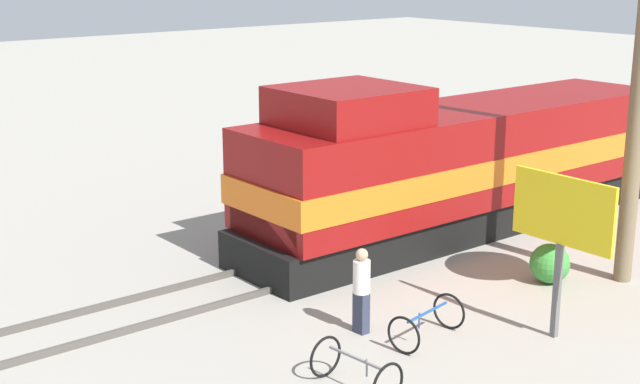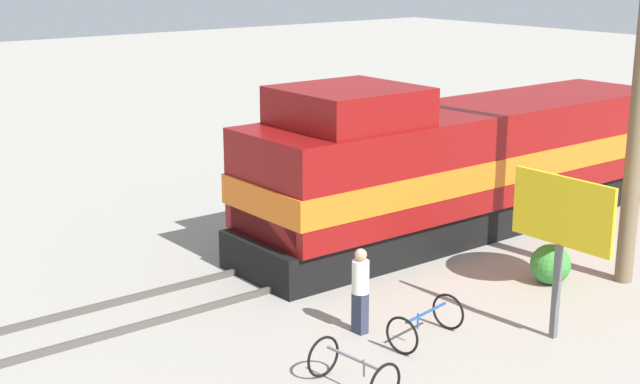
{
  "view_description": "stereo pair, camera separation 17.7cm",
  "coord_description": "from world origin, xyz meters",
  "px_view_note": "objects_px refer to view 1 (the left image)",
  "views": [
    {
      "loc": [
        15.72,
        -13.45,
        7.25
      ],
      "look_at": [
        1.2,
        -1.86,
        2.24
      ],
      "focal_mm": 50.0,
      "sensor_mm": 36.0,
      "label": 1
    },
    {
      "loc": [
        15.83,
        -13.31,
        7.25
      ],
      "look_at": [
        1.2,
        -1.86,
        2.24
      ],
      "focal_mm": 50.0,
      "sensor_mm": 36.0,
      "label": 2
    }
  ],
  "objects_px": {
    "vendor_umbrella": "(564,189)",
    "bicycle_spare": "(356,370)",
    "bicycle": "(427,322)",
    "person_bystander": "(361,287)",
    "billboard_sign": "(562,219)",
    "locomotive": "(456,165)"
  },
  "relations": [
    {
      "from": "person_bystander",
      "to": "bicycle",
      "type": "height_order",
      "value": "person_bystander"
    },
    {
      "from": "bicycle_spare",
      "to": "billboard_sign",
      "type": "bearing_deg",
      "value": -14.98
    },
    {
      "from": "vendor_umbrella",
      "to": "person_bystander",
      "type": "relative_size",
      "value": 1.44
    },
    {
      "from": "vendor_umbrella",
      "to": "bicycle",
      "type": "bearing_deg",
      "value": -86.99
    },
    {
      "from": "locomotive",
      "to": "bicycle",
      "type": "bearing_deg",
      "value": -50.96
    },
    {
      "from": "vendor_umbrella",
      "to": "bicycle",
      "type": "xyz_separation_m",
      "value": [
        0.23,
        -4.37,
        -1.89
      ]
    },
    {
      "from": "vendor_umbrella",
      "to": "billboard_sign",
      "type": "distance_m",
      "value": 2.81
    },
    {
      "from": "person_bystander",
      "to": "bicycle",
      "type": "bearing_deg",
      "value": 33.65
    },
    {
      "from": "locomotive",
      "to": "bicycle_spare",
      "type": "relative_size",
      "value": 8.88
    },
    {
      "from": "vendor_umbrella",
      "to": "billboard_sign",
      "type": "xyz_separation_m",
      "value": [
        1.64,
        -2.28,
        0.13
      ]
    },
    {
      "from": "vendor_umbrella",
      "to": "bicycle",
      "type": "height_order",
      "value": "vendor_umbrella"
    },
    {
      "from": "bicycle",
      "to": "bicycle_spare",
      "type": "height_order",
      "value": "bicycle_spare"
    },
    {
      "from": "locomotive",
      "to": "person_bystander",
      "type": "bearing_deg",
      "value": -61.22
    },
    {
      "from": "vendor_umbrella",
      "to": "bicycle",
      "type": "distance_m",
      "value": 4.77
    },
    {
      "from": "person_bystander",
      "to": "locomotive",
      "type": "bearing_deg",
      "value": 118.78
    },
    {
      "from": "billboard_sign",
      "to": "locomotive",
      "type": "bearing_deg",
      "value": 149.1
    },
    {
      "from": "person_bystander",
      "to": "vendor_umbrella",
      "type": "bearing_deg",
      "value": 80.4
    },
    {
      "from": "person_bystander",
      "to": "bicycle",
      "type": "relative_size",
      "value": 1.03
    },
    {
      "from": "locomotive",
      "to": "billboard_sign",
      "type": "relative_size",
      "value": 4.33
    },
    {
      "from": "locomotive",
      "to": "bicycle",
      "type": "height_order",
      "value": "locomotive"
    },
    {
      "from": "vendor_umbrella",
      "to": "bicycle_spare",
      "type": "relative_size",
      "value": 1.59
    },
    {
      "from": "billboard_sign",
      "to": "bicycle_spare",
      "type": "bearing_deg",
      "value": -99.32
    }
  ]
}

